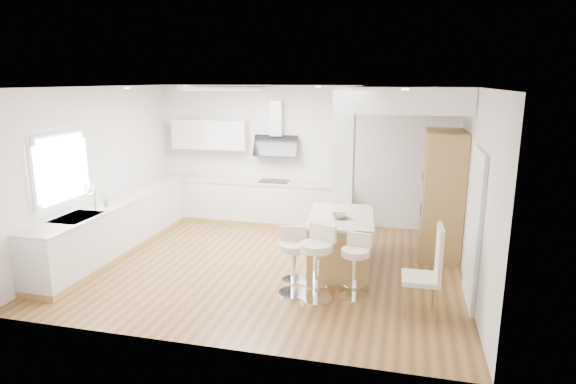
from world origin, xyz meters
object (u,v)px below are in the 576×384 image
(bar_stool_a, at_px, (294,258))
(bar_stool_b, at_px, (317,259))
(peninsula, at_px, (340,243))
(bar_stool_c, at_px, (355,263))
(dining_chair, at_px, (430,268))

(bar_stool_a, bearing_deg, bar_stool_b, -28.55)
(peninsula, bearing_deg, bar_stool_b, -104.32)
(bar_stool_b, distance_m, bar_stool_c, 0.53)
(bar_stool_c, distance_m, dining_chair, 1.00)
(dining_chair, bearing_deg, peninsula, 135.43)
(peninsula, distance_m, dining_chair, 1.74)
(peninsula, distance_m, bar_stool_a, 1.10)
(peninsula, xyz_separation_m, bar_stool_c, (0.32, -0.89, 0.05))
(bar_stool_a, xyz_separation_m, bar_stool_c, (0.84, 0.09, -0.03))
(peninsula, xyz_separation_m, bar_stool_a, (-0.51, -0.97, 0.08))
(bar_stool_b, bearing_deg, bar_stool_c, 40.14)
(bar_stool_a, height_order, bar_stool_c, bar_stool_a)
(bar_stool_b, bearing_deg, bar_stool_a, -174.75)
(bar_stool_b, relative_size, bar_stool_c, 1.15)
(peninsula, relative_size, bar_stool_a, 1.65)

